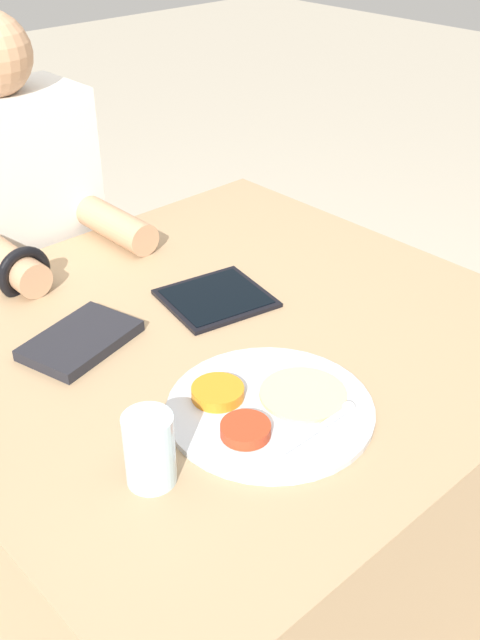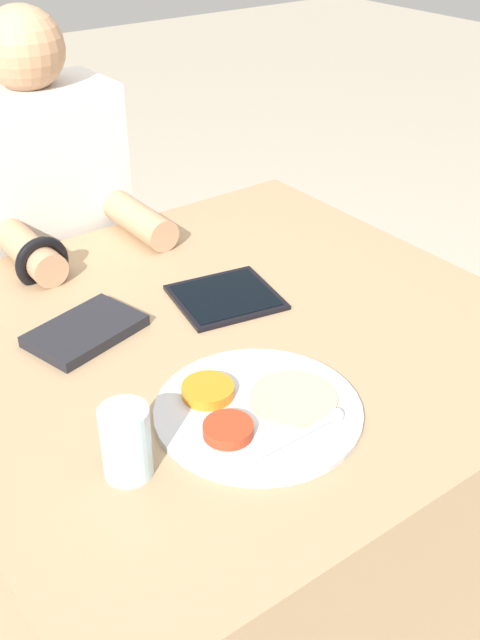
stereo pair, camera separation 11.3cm
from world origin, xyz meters
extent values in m
plane|color=#B2A893|center=(0.00, 0.00, 0.00)|extent=(12.00, 12.00, 0.00)
cube|color=#9E7F5B|center=(0.00, 0.00, 0.37)|extent=(1.04, 1.00, 0.75)
cylinder|color=#B7BABF|center=(-0.10, -0.22, 0.75)|extent=(0.32, 0.32, 0.01)
cylinder|color=orange|center=(-0.14, -0.15, 0.76)|extent=(0.08, 0.08, 0.02)
cylinder|color=#A83319|center=(-0.17, -0.24, 0.76)|extent=(0.07, 0.07, 0.02)
cylinder|color=#DBBC7F|center=(-0.04, -0.24, 0.76)|extent=(0.13, 0.13, 0.01)
cylinder|color=#B7BABF|center=(-0.09, -0.31, 0.76)|extent=(0.14, 0.01, 0.01)
sphere|color=#B7BABF|center=(-0.02, -0.31, 0.76)|extent=(0.02, 0.02, 0.02)
cube|color=silver|center=(-0.21, 0.13, 0.75)|extent=(0.21, 0.17, 0.01)
cube|color=black|center=(-0.21, 0.13, 0.76)|extent=(0.22, 0.17, 0.02)
cube|color=black|center=(0.06, 0.08, 0.75)|extent=(0.22, 0.21, 0.01)
cube|color=black|center=(0.06, 0.08, 0.75)|extent=(0.19, 0.18, 0.00)
cube|color=black|center=(-0.05, 0.63, 0.22)|extent=(0.31, 0.22, 0.44)
cube|color=beige|center=(-0.05, 0.63, 0.74)|extent=(0.34, 0.20, 0.61)
sphere|color=tan|center=(-0.05, 0.63, 1.12)|extent=(0.17, 0.17, 0.17)
cylinder|color=tan|center=(-0.18, 0.43, 0.78)|extent=(0.07, 0.23, 0.07)
cylinder|color=tan|center=(0.07, 0.43, 0.78)|extent=(0.07, 0.23, 0.07)
torus|color=black|center=(-0.18, 0.36, 0.78)|extent=(0.11, 0.02, 0.11)
cylinder|color=silver|center=(-0.31, -0.21, 0.80)|extent=(0.07, 0.07, 0.11)
camera|label=1|loc=(-0.73, -0.84, 1.47)|focal=42.00mm
camera|label=2|loc=(-0.64, -0.91, 1.47)|focal=42.00mm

